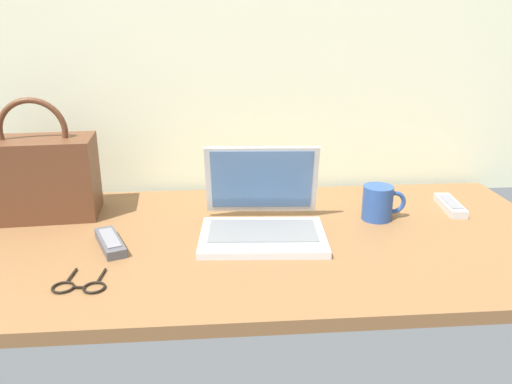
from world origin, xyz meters
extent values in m
cube|color=brown|center=(0.00, 0.00, 0.01)|extent=(1.60, 0.76, 0.03)
cube|color=silver|center=(0.03, -0.02, 0.04)|extent=(0.32, 0.24, 0.02)
cube|color=slate|center=(0.03, -0.01, 0.05)|extent=(0.28, 0.16, 0.00)
cube|color=silver|center=(0.04, 0.11, 0.14)|extent=(0.30, 0.08, 0.20)
cube|color=#4C72A5|center=(0.04, 0.11, 0.15)|extent=(0.27, 0.07, 0.17)
cylinder|color=#26478C|center=(0.36, 0.09, 0.08)|extent=(0.08, 0.08, 0.09)
torus|color=#26478C|center=(0.40, 0.09, 0.08)|extent=(0.06, 0.01, 0.06)
cylinder|color=brown|center=(0.36, 0.09, 0.12)|extent=(0.07, 0.07, 0.00)
cube|color=#B7B7B7|center=(0.59, 0.15, 0.04)|extent=(0.06, 0.16, 0.02)
cube|color=slate|center=(0.59, 0.15, 0.05)|extent=(0.04, 0.12, 0.00)
cube|color=#4C4C51|center=(-0.34, -0.03, 0.04)|extent=(0.10, 0.17, 0.02)
cube|color=slate|center=(-0.34, -0.03, 0.05)|extent=(0.07, 0.12, 0.00)
torus|color=black|center=(-0.40, -0.23, 0.03)|extent=(0.05, 0.05, 0.01)
torus|color=black|center=(-0.34, -0.23, 0.03)|extent=(0.05, 0.05, 0.01)
cube|color=black|center=(-0.37, -0.23, 0.03)|extent=(0.02, 0.01, 0.00)
cube|color=black|center=(-0.40, -0.18, 0.03)|extent=(0.01, 0.06, 0.00)
cube|color=black|center=(-0.33, -0.18, 0.03)|extent=(0.01, 0.06, 0.00)
cube|color=#59331E|center=(-0.56, 0.19, 0.14)|extent=(0.31, 0.18, 0.22)
torus|color=#59331E|center=(-0.56, 0.19, 0.27)|extent=(0.18, 0.03, 0.18)
camera|label=1|loc=(-0.08, -1.17, 0.56)|focal=35.55mm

